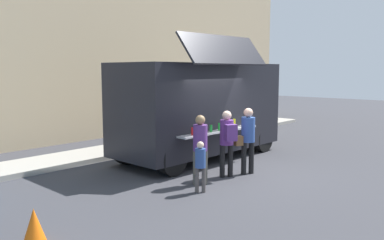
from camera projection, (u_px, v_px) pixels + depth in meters
name	position (u px, v px, depth m)	size (l,w,h in m)	color
ground_plane	(235.00, 170.00, 11.02)	(60.00, 60.00, 0.00)	#38383D
curb_strip	(39.00, 164.00, 11.38)	(28.00, 1.60, 0.15)	#9E998E
building_behind	(6.00, 42.00, 14.24)	(32.00, 2.40, 7.50)	tan
food_truck_main	(200.00, 107.00, 12.43)	(5.69, 2.97, 3.71)	black
traffic_cone_orange	(34.00, 225.00, 6.40)	(0.36, 0.36, 0.55)	orange
trash_bin	(213.00, 124.00, 16.74)	(0.60, 0.60, 1.04)	#2B5F39
customer_front_ordering	(247.00, 135.00, 10.50)	(0.56, 0.41, 1.76)	black
customer_mid_with_backpack	(227.00, 137.00, 10.17)	(0.48, 0.56, 1.72)	black
customer_rear_waiting	(200.00, 143.00, 9.52)	(0.34, 0.34, 1.69)	#494841
child_near_queue	(200.00, 162.00, 8.93)	(0.24, 0.24, 1.17)	#4C4644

